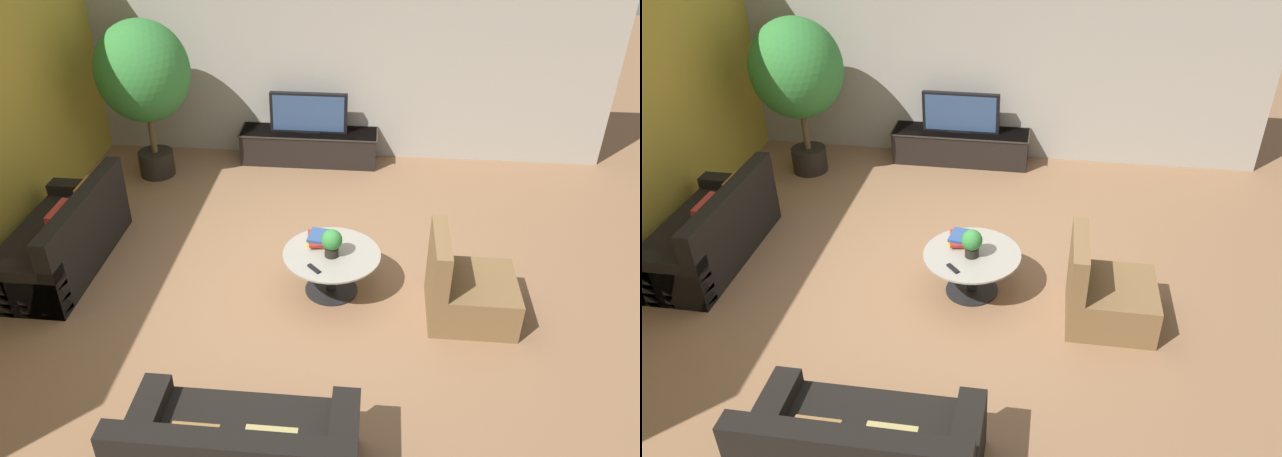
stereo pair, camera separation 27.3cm
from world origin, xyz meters
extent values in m
plane|color=#8C6647|center=(0.00, 0.00, 0.00)|extent=(24.00, 24.00, 0.00)
cube|color=#A39E93|center=(0.00, 3.26, 1.50)|extent=(7.40, 0.12, 3.00)
cube|color=black|center=(-0.26, 2.94, 0.22)|extent=(1.84, 0.48, 0.45)
cube|color=#2D2823|center=(-0.26, 2.94, 0.44)|extent=(1.88, 0.50, 0.02)
cube|color=black|center=(-0.26, 2.94, 0.72)|extent=(1.04, 0.08, 0.54)
cube|color=navy|center=(-0.26, 2.90, 0.72)|extent=(0.95, 0.00, 0.49)
cube|color=black|center=(-0.26, 2.94, 0.46)|extent=(0.31, 0.13, 0.02)
cylinder|color=black|center=(0.28, 0.06, 0.01)|extent=(0.52, 0.52, 0.02)
cylinder|color=black|center=(0.28, 0.06, 0.21)|extent=(0.10, 0.10, 0.43)
cylinder|color=gray|center=(0.28, 0.06, 0.44)|extent=(0.95, 0.95, 0.02)
cube|color=black|center=(-2.58, 0.24, 0.21)|extent=(0.84, 1.79, 0.42)
cube|color=black|center=(-2.24, 0.24, 0.63)|extent=(0.16, 1.79, 0.42)
cube|color=black|center=(-2.58, 1.04, 0.27)|extent=(0.84, 0.20, 0.54)
cube|color=black|center=(-2.58, -0.55, 0.27)|extent=(0.84, 0.20, 0.54)
cube|color=orange|center=(-2.40, 0.69, 0.58)|extent=(0.15, 0.35, 0.32)
cube|color=orange|center=(-2.40, 0.39, 0.55)|extent=(0.13, 0.28, 0.26)
cube|color=#B23328|center=(-2.40, 0.10, 0.60)|extent=(0.14, 0.40, 0.37)
cube|color=#B23328|center=(-2.40, -0.20, 0.56)|extent=(0.13, 0.31, 0.28)
cube|color=black|center=(-0.84, -2.15, 0.27)|extent=(0.20, 0.84, 0.54)
cube|color=tan|center=(0.09, -2.33, 0.57)|extent=(0.33, 0.13, 0.30)
cube|color=olive|center=(-0.40, -2.33, 0.56)|extent=(0.31, 0.12, 0.28)
cube|color=brown|center=(1.60, -0.18, 0.20)|extent=(0.80, 0.76, 0.40)
cube|color=brown|center=(1.27, -0.18, 0.63)|extent=(0.14, 0.76, 0.46)
cylinder|color=black|center=(-2.24, 2.36, 0.16)|extent=(0.46, 0.46, 0.33)
cylinder|color=brown|center=(-2.24, 2.36, 0.56)|extent=(0.08, 0.08, 0.45)
ellipsoid|color=#337F38|center=(-2.24, 2.36, 1.41)|extent=(1.16, 1.16, 1.25)
cylinder|color=black|center=(0.28, 0.02, 0.49)|extent=(0.13, 0.13, 0.09)
sphere|color=#337F38|center=(0.28, 0.02, 0.63)|extent=(0.20, 0.20, 0.20)
cube|color=gold|center=(0.14, 0.23, 0.46)|extent=(0.24, 0.22, 0.03)
cube|color=#A32823|center=(0.12, 0.24, 0.49)|extent=(0.21, 0.32, 0.03)
cube|color=#2D4C84|center=(0.13, 0.25, 0.52)|extent=(0.22, 0.27, 0.03)
cube|color=black|center=(0.14, -0.22, 0.46)|extent=(0.14, 0.14, 0.02)
camera|label=1|loc=(0.64, -4.87, 3.85)|focal=35.00mm
camera|label=2|loc=(0.91, -4.84, 3.85)|focal=35.00mm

